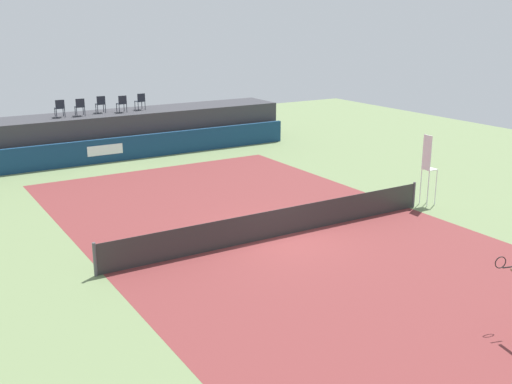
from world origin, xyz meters
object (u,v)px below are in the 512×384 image
Objects in this scene: umpire_chair at (428,165)px; spectator_chair_far_left at (60,108)px; net_post_near at (95,260)px; net_post_far at (414,195)px; spectator_chair_center at (101,103)px; spectator_chair_left at (80,106)px; spectator_chair_far_right at (140,101)px; spectator_chair_right at (122,103)px.

spectator_chair_far_left is at bearing 123.57° from umpire_chair.
umpire_chair reaches higher than net_post_near.
net_post_far is (9.35, -15.07, -2.19)m from spectator_chair_far_left.
spectator_chair_center is (2.20, 0.38, 0.00)m from spectator_chair_far_left.
spectator_chair_left and spectator_chair_far_right have the same top height.
umpire_chair is at bearing 0.41° from net_post_far.
net_post_far is (-0.65, -0.00, -1.09)m from umpire_chair.
spectator_chair_far_right is 0.89× the size of net_post_far.
spectator_chair_far_right is at bearing 64.27° from net_post_near.
spectator_chair_right is (3.21, -0.04, 0.00)m from spectator_chair_far_left.
umpire_chair is 13.09m from net_post_near.
umpire_chair reaches higher than net_post_far.
spectator_chair_far_right reaches higher than umpire_chair.
spectator_chair_right is 16.53m from umpire_chair.
net_post_near is (-6.26, -15.04, -2.19)m from spectator_chair_right.
net_post_far is at bearing -58.18° from spectator_chair_far_left.
net_post_near is (-4.04, -15.00, -2.19)m from spectator_chair_left.
umpire_chair is at bearing 0.02° from net_post_near.
umpire_chair is at bearing -63.21° from spectator_chair_center.
umpire_chair is (5.63, -15.38, -1.11)m from spectator_chair_far_right.
spectator_chair_left is 1.00× the size of spectator_chair_center.
net_post_near is at bearing -179.98° from umpire_chair.
spectator_chair_far_left and spectator_chair_left have the same top height.
net_post_near is at bearing -105.06° from spectator_chair_left.
spectator_chair_far_left is 1.00× the size of spectator_chair_far_right.
spectator_chair_far_right is 0.32× the size of umpire_chair.
spectator_chair_far_left is at bearing 176.10° from spectator_chair_left.
net_post_far is at bearing -72.04° from spectator_chair_far_right.
net_post_far is at bearing 0.00° from net_post_near.
spectator_chair_far_left and spectator_chair_far_right have the same top height.
umpire_chair is at bearing -56.43° from spectator_chair_far_left.
net_post_near is 1.00× the size of net_post_far.
spectator_chair_right is at bearing 114.32° from umpire_chair.
net_post_near is at bearing 180.00° from net_post_far.
spectator_chair_center and spectator_chair_far_right have the same top height.
net_post_far is (7.15, -15.45, -2.19)m from spectator_chair_center.
spectator_chair_far_right is at bearing 107.96° from net_post_far.
spectator_chair_left reaches higher than umpire_chair.
spectator_chair_far_right is (4.37, 0.31, 0.00)m from spectator_chair_far_left.
spectator_chair_right reaches higher than umpire_chair.
spectator_chair_right reaches higher than net_post_near.
spectator_chair_left is 1.00× the size of spectator_chair_right.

